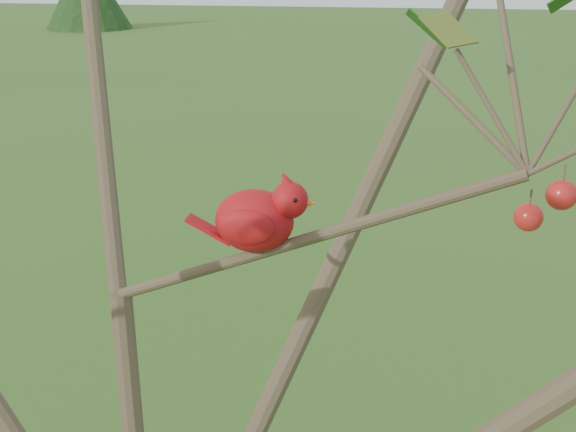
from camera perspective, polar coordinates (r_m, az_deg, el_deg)
name	(u,v)px	position (r m, az deg, el deg)	size (l,w,h in m)	color
crabapple_tree	(126,224)	(1.00, -12.67, -0.65)	(2.35, 2.05, 2.95)	#403122
cardinal	(259,218)	(1.06, -2.33, -0.13)	(0.20, 0.10, 0.14)	#AD100E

